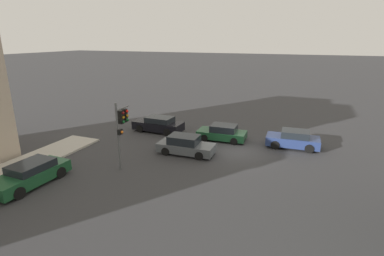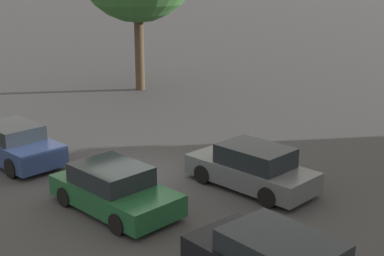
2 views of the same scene
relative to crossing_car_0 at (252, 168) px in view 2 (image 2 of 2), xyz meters
The scene contains 4 objects.
ground_plane 4.11m from the crossing_car_0, 148.48° to the right, with size 300.00×300.00×0.00m, color #333335.
crossing_car_0 is the anchor object (origin of this frame).
crossing_car_1 8.78m from the crossing_car_0, 149.17° to the right, with size 4.21×2.09×1.44m.
crossing_car_2 4.54m from the crossing_car_0, 111.69° to the right, with size 4.22×2.13×1.35m.
Camera 2 is at (13.95, -10.39, 6.73)m, focal length 50.00 mm.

